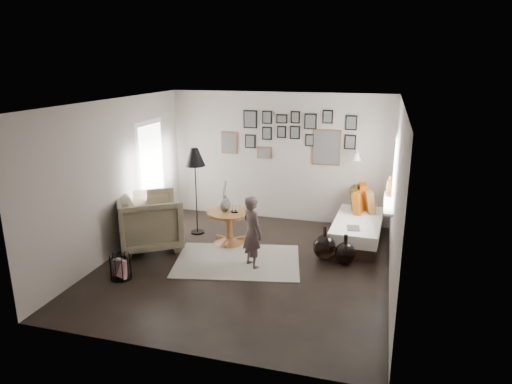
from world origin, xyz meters
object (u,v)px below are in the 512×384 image
(child, at_px, (252,232))
(demijohn_large, at_px, (324,247))
(armchair, at_px, (150,221))
(floor_lamp, at_px, (195,160))
(daybed, at_px, (358,224))
(vase, at_px, (225,202))
(pedestal_table, at_px, (229,229))
(magazine_basket, at_px, (121,267))
(demijohn_small, at_px, (345,253))

(child, bearing_deg, demijohn_large, -109.81)
(armchair, distance_m, floor_lamp, 1.38)
(daybed, xyz_separation_m, demijohn_large, (-0.48, -1.09, -0.06))
(vase, relative_size, armchair, 0.52)
(vase, bearing_deg, floor_lamp, 155.06)
(armchair, height_order, demijohn_large, armchair)
(armchair, bearing_deg, demijohn_large, -118.35)
(vase, height_order, armchair, vase)
(pedestal_table, relative_size, magazine_basket, 2.04)
(daybed, bearing_deg, magazine_basket, -139.30)
(daybed, relative_size, child, 1.65)
(demijohn_large, distance_m, child, 1.28)
(armchair, height_order, magazine_basket, armchair)
(daybed, relative_size, magazine_basket, 5.12)
(demijohn_large, bearing_deg, floor_lamp, 167.65)
(demijohn_large, xyz_separation_m, child, (-1.07, -0.58, 0.37))
(demijohn_small, bearing_deg, pedestal_table, 171.03)
(vase, bearing_deg, demijohn_small, -9.16)
(vase, relative_size, child, 0.47)
(pedestal_table, relative_size, armchair, 0.73)
(floor_lamp, distance_m, demijohn_small, 3.18)
(pedestal_table, xyz_separation_m, floor_lamp, (-0.76, 0.34, 1.14))
(floor_lamp, relative_size, demijohn_small, 3.24)
(demijohn_large, relative_size, demijohn_small, 1.10)
(daybed, bearing_deg, demijohn_large, -111.13)
(pedestal_table, distance_m, demijohn_small, 2.12)
(demijohn_large, relative_size, child, 0.48)
(floor_lamp, xyz_separation_m, demijohn_small, (2.85, -0.67, -1.23))
(floor_lamp, bearing_deg, daybed, 10.28)
(vase, distance_m, daybed, 2.50)
(vase, bearing_deg, child, -47.47)
(armchair, relative_size, demijohn_large, 1.90)
(pedestal_table, height_order, armchair, armchair)
(vase, distance_m, child, 1.12)
(pedestal_table, height_order, floor_lamp, floor_lamp)
(armchair, height_order, demijohn_small, armchair)
(demijohn_small, bearing_deg, demijohn_large, 161.08)
(demijohn_small, height_order, child, child)
(vase, xyz_separation_m, floor_lamp, (-0.68, 0.32, 0.65))
(floor_lamp, height_order, demijohn_small, floor_lamp)
(armchair, bearing_deg, pedestal_table, -101.68)
(daybed, bearing_deg, child, -130.29)
(vase, bearing_deg, demijohn_large, -7.20)
(magazine_basket, bearing_deg, pedestal_table, 57.04)
(demijohn_large, height_order, child, child)
(floor_lamp, bearing_deg, demijohn_large, -12.35)
(pedestal_table, distance_m, magazine_basket, 2.09)
(pedestal_table, distance_m, vase, 0.50)
(pedestal_table, relative_size, demijohn_small, 1.52)
(armchair, height_order, floor_lamp, floor_lamp)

